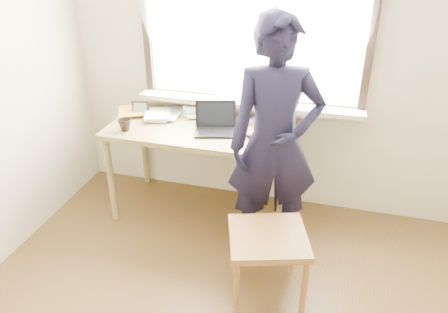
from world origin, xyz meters
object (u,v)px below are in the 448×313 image
(desk, at_px, (203,136))
(person, at_px, (275,143))
(laptop, at_px, (216,124))
(mug_dark, at_px, (125,125))
(mug_white, at_px, (190,110))
(work_chair, at_px, (268,245))

(desk, xyz_separation_m, person, (0.62, -0.32, 0.17))
(laptop, height_order, person, person)
(laptop, relative_size, person, 0.21)
(laptop, xyz_separation_m, person, (0.51, -0.28, 0.03))
(mug_dark, distance_m, person, 1.19)
(desk, relative_size, mug_dark, 14.83)
(mug_white, distance_m, person, 0.95)
(mug_white, distance_m, work_chair, 1.41)
(mug_dark, bearing_deg, desk, 22.00)
(laptop, distance_m, person, 0.58)
(mug_white, bearing_deg, desk, -48.43)
(mug_dark, bearing_deg, person, -4.43)
(desk, distance_m, person, 0.72)
(mug_white, height_order, work_chair, mug_white)
(work_chair, relative_size, person, 0.34)
(desk, bearing_deg, mug_dark, -158.00)
(desk, relative_size, person, 0.84)
(desk, bearing_deg, mug_white, 131.57)
(mug_white, relative_size, work_chair, 0.19)
(mug_dark, xyz_separation_m, work_chair, (1.25, -0.60, -0.43))
(work_chair, bearing_deg, person, 97.37)
(desk, xyz_separation_m, work_chair, (0.69, -0.83, -0.30))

